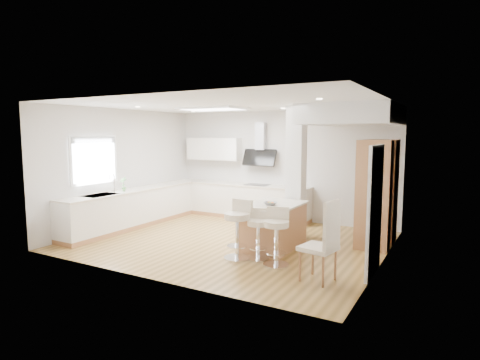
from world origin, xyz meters
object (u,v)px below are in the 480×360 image
Objects in this scene: bar_stool_c at (277,233)px; dining_chair at (325,239)px; peninsula at (274,225)px; bar_stool_b at (258,231)px; bar_stool_a at (238,226)px.

dining_chair is (0.95, -0.37, 0.12)m from bar_stool_c.
peninsula is 1.59× the size of bar_stool_b.
bar_stool_a is at bearing -173.32° from bar_stool_b.
bar_stool_c is at bearing -62.12° from peninsula.
bar_stool_c reaches higher than peninsula.
peninsula is 1.45× the size of bar_stool_c.
dining_chair is (1.37, -0.53, 0.16)m from bar_stool_b.
bar_stool_c is at bearing 4.24° from bar_stool_a.
peninsula is at bearing 76.23° from bar_stool_b.
bar_stool_a reaches higher than bar_stool_b.
bar_stool_a is 1.74m from dining_chair.
dining_chair reaches higher than peninsula.
bar_stool_a is 0.37m from bar_stool_b.
bar_stool_b is 0.45m from bar_stool_c.
peninsula is at bearing 79.85° from bar_stool_a.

